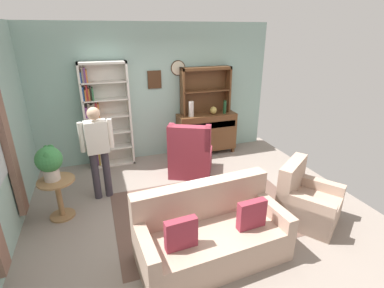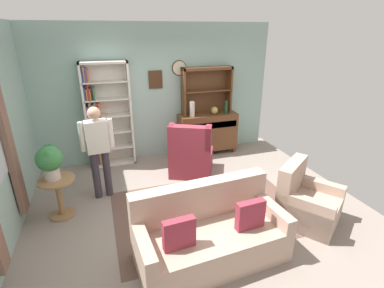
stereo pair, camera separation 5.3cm
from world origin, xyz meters
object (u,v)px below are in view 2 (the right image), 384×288
(coffee_table, at_px, (204,199))
(vase_tall, at_px, (192,109))
(book_stack, at_px, (198,190))
(sideboard, at_px, (207,131))
(wingback_chair, at_px, (191,156))
(plant_stand, at_px, (59,193))
(sideboard_hutch, at_px, (207,84))
(armchair_floral, at_px, (306,203))
(vase_round, at_px, (214,110))
(potted_plant_large, at_px, (50,160))
(person_reading, at_px, (98,147))
(bottle_wine, at_px, (226,107))
(bookshelf, at_px, (105,117))
(couch_floral, at_px, (209,235))

(coffee_table, bearing_deg, vase_tall, 75.77)
(coffee_table, xyz_separation_m, book_stack, (-0.06, 0.09, 0.12))
(sideboard, distance_m, wingback_chair, 1.13)
(vase_tall, distance_m, plant_stand, 3.07)
(sideboard_hutch, relative_size, armchair_floral, 1.03)
(vase_tall, distance_m, book_stack, 2.35)
(vase_round, height_order, potted_plant_large, potted_plant_large)
(sideboard_hutch, xyz_separation_m, person_reading, (-2.35, -1.30, -0.65))
(bottle_wine, bearing_deg, bookshelf, 176.08)
(wingback_chair, bearing_deg, book_stack, -104.26)
(plant_stand, relative_size, book_stack, 2.90)
(wingback_chair, relative_size, person_reading, 0.68)
(vase_round, bearing_deg, wingback_chair, -134.43)
(sideboard, distance_m, vase_tall, 0.70)
(bookshelf, relative_size, armchair_floral, 1.96)
(sideboard, height_order, bottle_wine, bottle_wine)
(bookshelf, height_order, person_reading, bookshelf)
(vase_round, bearing_deg, couch_floral, -113.27)
(bookshelf, distance_m, plant_stand, 1.96)
(vase_round, height_order, plant_stand, vase_round)
(armchair_floral, relative_size, wingback_chair, 1.01)
(sideboard, xyz_separation_m, armchair_floral, (0.46, -2.83, -0.22))
(armchair_floral, distance_m, wingback_chair, 2.25)
(vase_tall, bearing_deg, person_reading, -150.35)
(bookshelf, distance_m, coffee_table, 2.80)
(sideboard_hutch, relative_size, wingback_chair, 1.04)
(plant_stand, distance_m, potted_plant_large, 0.54)
(plant_stand, bearing_deg, armchair_floral, -20.11)
(sideboard, xyz_separation_m, person_reading, (-2.35, -1.19, 0.40))
(potted_plant_large, xyz_separation_m, person_reading, (0.67, 0.35, -0.02))
(armchair_floral, xyz_separation_m, book_stack, (-1.48, 0.58, 0.18))
(vase_round, relative_size, armchair_floral, 0.16)
(sideboard, bearing_deg, potted_plant_large, -152.85)
(bookshelf, relative_size, couch_floral, 1.13)
(couch_floral, bearing_deg, bookshelf, 107.84)
(wingback_chair, height_order, coffee_table, wingback_chair)
(bookshelf, bearing_deg, sideboard_hutch, 0.61)
(bookshelf, distance_m, sideboard_hutch, 2.23)
(sideboard, relative_size, coffee_table, 1.63)
(vase_round, bearing_deg, potted_plant_large, -154.81)
(vase_round, xyz_separation_m, potted_plant_large, (-3.14, -1.48, -0.08))
(bookshelf, relative_size, sideboard_hutch, 1.91)
(vase_round, xyz_separation_m, armchair_floral, (0.33, -2.76, -0.72))
(plant_stand, bearing_deg, vase_round, 25.91)
(sideboard_hutch, relative_size, vase_tall, 3.36)
(wingback_chair, xyz_separation_m, book_stack, (-0.35, -1.36, 0.09))
(vase_tall, bearing_deg, coffee_table, -104.23)
(bookshelf, height_order, vase_tall, bookshelf)
(vase_tall, distance_m, bottle_wine, 0.78)
(bottle_wine, relative_size, book_stack, 1.34)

